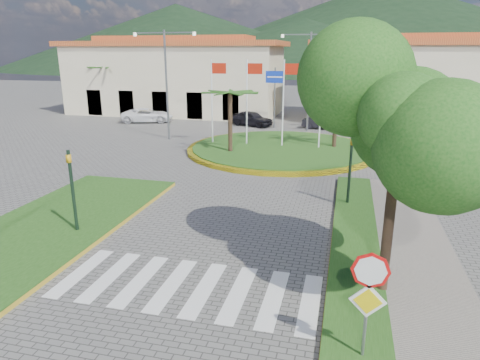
% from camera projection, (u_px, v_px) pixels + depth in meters
% --- Properties ---
extents(verge_right, '(1.60, 28.00, 0.18)m').
position_uv_depth(verge_right, '(357.00, 357.00, 9.37)').
color(verge_right, '#214D16').
rests_on(verge_right, ground).
extents(median_left, '(5.00, 14.00, 0.18)m').
position_uv_depth(median_left, '(38.00, 234.00, 15.71)').
color(median_left, '#214D16').
rests_on(median_left, ground).
extents(crosswalk, '(8.00, 3.00, 0.01)m').
position_uv_depth(crosswalk, '(185.00, 286.00, 12.36)').
color(crosswalk, silver).
rests_on(crosswalk, ground).
extents(roundabout_island, '(12.70, 12.70, 6.00)m').
position_uv_depth(roundabout_island, '(281.00, 149.00, 29.03)').
color(roundabout_island, yellow).
rests_on(roundabout_island, ground).
extents(stop_sign, '(0.80, 0.11, 2.65)m').
position_uv_depth(stop_sign, '(369.00, 290.00, 8.82)').
color(stop_sign, slate).
rests_on(stop_sign, ground).
extents(deciduous_tree, '(3.60, 3.60, 6.80)m').
position_uv_depth(deciduous_tree, '(401.00, 108.00, 10.52)').
color(deciduous_tree, black).
rests_on(deciduous_tree, ground).
extents(traffic_light_left, '(0.15, 0.18, 3.20)m').
position_uv_depth(traffic_light_left, '(72.00, 184.00, 15.33)').
color(traffic_light_left, black).
rests_on(traffic_light_left, ground).
extents(traffic_light_right, '(0.15, 0.18, 3.20)m').
position_uv_depth(traffic_light_right, '(350.00, 163.00, 18.19)').
color(traffic_light_right, black).
rests_on(traffic_light_right, ground).
extents(traffic_light_far, '(0.18, 0.15, 3.20)m').
position_uv_depth(traffic_light_far, '(402.00, 118.00, 30.37)').
color(traffic_light_far, black).
rests_on(traffic_light_far, ground).
extents(direction_sign_west, '(1.60, 0.14, 5.20)m').
position_uv_depth(direction_sign_west, '(275.00, 87.00, 36.85)').
color(direction_sign_west, slate).
rests_on(direction_sign_west, ground).
extents(direction_sign_east, '(1.60, 0.14, 5.20)m').
position_uv_depth(direction_sign_east, '(334.00, 89.00, 35.69)').
color(direction_sign_east, slate).
rests_on(direction_sign_east, ground).
extents(street_lamp_centre, '(4.80, 0.16, 8.00)m').
position_uv_depth(street_lamp_centre, '(309.00, 77.00, 34.98)').
color(street_lamp_centre, slate).
rests_on(street_lamp_centre, ground).
extents(street_lamp_west, '(4.80, 0.16, 8.00)m').
position_uv_depth(street_lamp_west, '(166.00, 80.00, 31.73)').
color(street_lamp_west, slate).
rests_on(street_lamp_west, ground).
extents(building_left, '(23.32, 9.54, 8.05)m').
position_uv_depth(building_left, '(176.00, 76.00, 46.06)').
color(building_left, beige).
rests_on(building_left, ground).
extents(building_right, '(19.08, 9.54, 8.05)m').
position_uv_depth(building_right, '(412.00, 80.00, 40.49)').
color(building_right, beige).
rests_on(building_right, ground).
extents(hill_far_west, '(140.00, 140.00, 22.00)m').
position_uv_depth(hill_far_west, '(177.00, 38.00, 148.26)').
color(hill_far_west, black).
rests_on(hill_far_west, ground).
extents(hill_far_mid, '(180.00, 180.00, 30.00)m').
position_uv_depth(hill_far_mid, '(385.00, 26.00, 149.41)').
color(hill_far_mid, black).
rests_on(hill_far_mid, ground).
extents(hill_near_back, '(110.00, 110.00, 16.00)m').
position_uv_depth(hill_near_back, '(304.00, 46.00, 129.39)').
color(hill_near_back, black).
rests_on(hill_near_back, ground).
extents(white_van, '(5.28, 3.69, 1.34)m').
position_uv_depth(white_van, '(147.00, 115.00, 40.72)').
color(white_van, white).
rests_on(white_van, ground).
extents(car_dark_a, '(4.27, 3.00, 1.35)m').
position_uv_depth(car_dark_a, '(252.00, 118.00, 38.73)').
color(car_dark_a, black).
rests_on(car_dark_a, ground).
extents(car_dark_b, '(3.47, 1.52, 1.11)m').
position_uv_depth(car_dark_b, '(322.00, 123.00, 37.20)').
color(car_dark_b, black).
rests_on(car_dark_b, ground).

